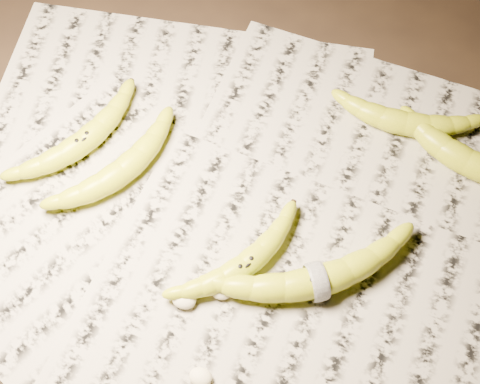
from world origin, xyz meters
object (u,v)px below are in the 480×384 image
(banana_taped, at_px, (317,280))
(banana_left_b, at_px, (122,170))
(banana_center, at_px, (245,264))
(banana_upper_a, at_px, (406,122))
(banana_upper_b, at_px, (468,160))
(banana_left_a, at_px, (83,140))

(banana_taped, bearing_deg, banana_left_b, 133.19)
(banana_center, bearing_deg, banana_upper_a, 5.68)
(banana_left_b, relative_size, banana_center, 1.06)
(banana_left_b, distance_m, banana_upper_b, 0.47)
(banana_left_b, height_order, banana_center, banana_left_b)
(banana_left_b, distance_m, banana_center, 0.22)
(banana_left_a, bearing_deg, banana_upper_b, -47.63)
(banana_upper_a, distance_m, banana_upper_b, 0.10)
(banana_left_a, bearing_deg, banana_center, -83.17)
(banana_left_b, bearing_deg, banana_upper_a, -32.13)
(banana_center, bearing_deg, banana_left_a, 103.42)
(banana_left_a, bearing_deg, banana_left_b, -82.57)
(banana_left_a, height_order, banana_left_b, banana_left_b)
(banana_taped, relative_size, banana_upper_a, 1.33)
(banana_left_a, bearing_deg, banana_upper_a, -40.18)
(banana_upper_a, bearing_deg, banana_taped, -107.53)
(banana_left_a, distance_m, banana_upper_b, 0.53)
(banana_taped, distance_m, banana_upper_a, 0.28)
(banana_taped, xyz_separation_m, banana_upper_b, (0.14, 0.24, -0.00))
(banana_upper_b, bearing_deg, banana_left_b, -146.47)
(banana_center, relative_size, banana_upper_b, 0.93)
(banana_center, distance_m, banana_upper_a, 0.31)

